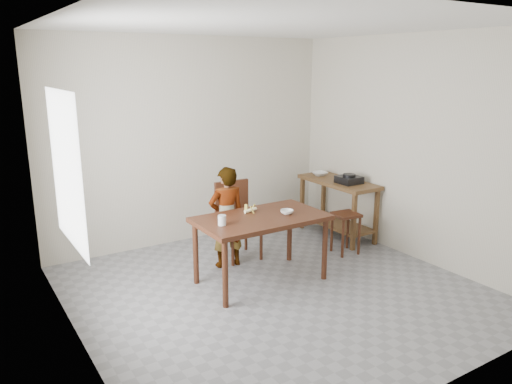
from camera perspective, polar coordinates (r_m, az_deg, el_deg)
floor at (r=5.42m, az=2.31°, el=-11.40°), size 4.00×4.00×0.04m
ceiling at (r=4.90m, az=2.65°, el=18.85°), size 4.00×4.00×0.04m
wall_back at (r=6.71m, az=-7.47°, el=5.81°), size 4.00×0.04×2.70m
wall_front at (r=3.57m, az=21.35°, el=-2.73°), size 4.00×0.04×2.70m
wall_left at (r=4.20m, az=-20.82°, el=-0.20°), size 0.04×4.00×2.70m
wall_right at (r=6.34m, az=17.69°, el=4.75°), size 0.04×4.00×2.70m
window_pane at (r=4.36m, az=-20.90°, el=2.35°), size 0.02×1.10×1.30m
dining_table at (r=5.49m, az=0.56°, el=-6.55°), size 1.40×0.80×0.75m
prep_counter at (r=7.01m, az=9.28°, el=-1.84°), size 0.50×1.20×0.80m
child at (r=5.85m, az=-3.39°, el=-2.90°), size 0.47×0.34×1.21m
dining_chair at (r=6.13m, az=-1.90°, el=-3.36°), size 0.48×0.48×0.94m
stool at (r=6.44m, az=10.18°, el=-4.64°), size 0.33×0.33×0.53m
glass_tumbler at (r=5.08m, az=-3.91°, el=-3.23°), size 0.09×0.09×0.10m
small_bowl at (r=5.46m, az=3.55°, el=-2.28°), size 0.18×0.18×0.05m
banana at (r=5.51m, az=-0.64°, el=-2.03°), size 0.18×0.14×0.06m
serving_bowl at (r=7.16m, az=7.28°, el=2.08°), size 0.24×0.24×0.05m
gas_burner at (r=6.75m, az=10.58°, el=1.39°), size 0.29×0.29×0.09m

